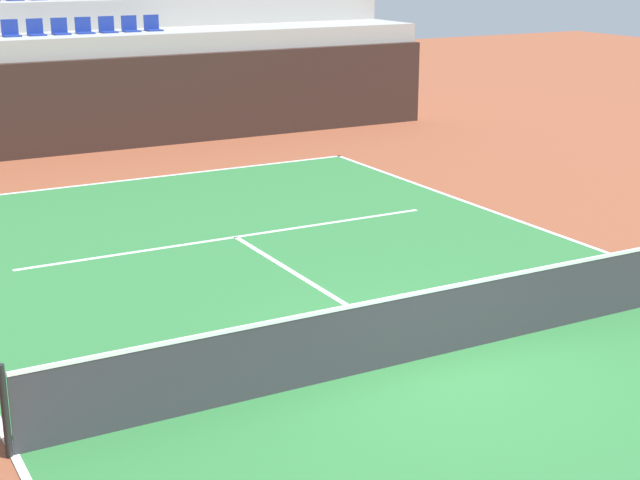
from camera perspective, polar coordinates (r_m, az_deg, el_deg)
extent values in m
plane|color=brown|center=(13.09, 6.54, -6.90)|extent=(80.00, 80.00, 0.00)
cube|color=#2D7238|center=(13.09, 6.54, -6.88)|extent=(11.00, 24.00, 0.01)
cube|color=white|center=(23.38, -10.55, 3.58)|extent=(11.00, 0.10, 0.00)
cube|color=white|center=(11.15, -17.59, -12.00)|extent=(0.10, 24.00, 0.00)
cube|color=white|center=(18.35, -5.00, 0.18)|extent=(8.26, 0.10, 0.00)
cube|color=white|center=(15.61, -0.22, -2.76)|extent=(0.10, 6.40, 0.00)
cube|color=black|center=(26.72, -13.31, 7.71)|extent=(20.86, 0.30, 2.46)
cube|color=#9E9E99|center=(27.97, -14.12, 8.62)|extent=(20.86, 2.40, 3.02)
cube|color=#9E9E99|center=(30.23, -15.39, 9.88)|extent=(20.86, 2.40, 3.83)
cube|color=navy|center=(27.44, -17.72, 11.41)|extent=(0.44, 0.44, 0.04)
cube|color=navy|center=(27.62, -17.85, 11.89)|extent=(0.44, 0.04, 0.40)
cube|color=navy|center=(27.57, -16.36, 11.54)|extent=(0.44, 0.44, 0.04)
cube|color=navy|center=(27.75, -16.50, 12.02)|extent=(0.44, 0.04, 0.40)
cube|color=navy|center=(27.73, -15.02, 11.67)|extent=(0.44, 0.44, 0.04)
cube|color=navy|center=(27.90, -15.15, 12.15)|extent=(0.44, 0.04, 0.40)
cube|color=navy|center=(27.89, -13.68, 11.79)|extent=(0.44, 0.44, 0.04)
cube|color=navy|center=(28.07, -13.83, 12.26)|extent=(0.44, 0.04, 0.40)
cube|color=navy|center=(28.07, -12.36, 11.91)|extent=(0.44, 0.44, 0.04)
cube|color=navy|center=(28.25, -12.51, 12.37)|extent=(0.44, 0.04, 0.40)
cube|color=navy|center=(28.27, -11.06, 12.01)|extent=(0.44, 0.44, 0.04)
cube|color=navy|center=(28.44, -11.22, 12.48)|extent=(0.44, 0.04, 0.40)
cube|color=navy|center=(28.48, -9.78, 12.11)|extent=(0.44, 0.44, 0.04)
cube|color=navy|center=(28.65, -9.94, 12.57)|extent=(0.44, 0.04, 0.40)
cube|color=navy|center=(29.86, -17.56, 13.36)|extent=(0.44, 0.44, 0.04)
cylinder|color=black|center=(10.90, -18.09, -9.58)|extent=(0.08, 0.08, 1.07)
cube|color=#333338|center=(12.91, 6.61, -4.99)|extent=(10.90, 0.02, 0.92)
cube|color=white|center=(12.74, 6.68, -2.96)|extent=(10.90, 0.04, 0.05)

